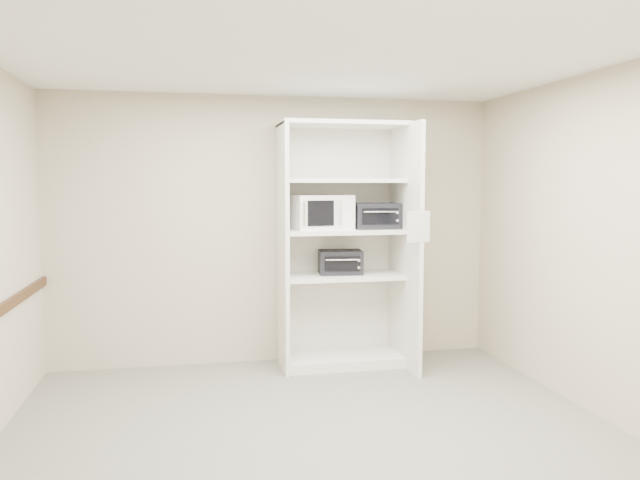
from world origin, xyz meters
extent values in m
cube|color=slate|center=(0.00, 0.00, 0.00)|extent=(4.50, 4.00, 0.01)
cube|color=white|center=(0.00, 0.00, 2.70)|extent=(4.50, 4.00, 0.01)
cube|color=#BFB293|center=(0.00, 2.00, 1.35)|extent=(4.50, 0.02, 2.70)
cube|color=#BFB293|center=(0.00, -2.00, 1.35)|extent=(4.50, 0.02, 2.70)
cube|color=#BFB293|center=(2.25, 0.00, 1.35)|extent=(0.02, 4.00, 2.70)
cube|color=silver|center=(0.02, 1.68, 1.20)|extent=(0.04, 0.60, 2.40)
cube|color=silver|center=(1.22, 1.53, 1.20)|extent=(0.04, 0.90, 2.40)
cube|color=silver|center=(0.62, 1.99, 1.20)|extent=(1.24, 0.02, 2.40)
cube|color=silver|center=(0.62, 1.70, 0.05)|extent=(1.16, 0.56, 0.10)
cube|color=silver|center=(0.62, 1.70, 0.90)|extent=(1.16, 0.56, 0.04)
cube|color=silver|center=(0.62, 1.70, 1.35)|extent=(1.16, 0.56, 0.04)
cube|color=silver|center=(0.62, 1.70, 1.85)|extent=(1.16, 0.56, 0.04)
cube|color=silver|center=(0.62, 1.70, 2.40)|extent=(1.24, 0.60, 0.04)
cube|color=white|center=(0.41, 1.76, 1.54)|extent=(0.62, 0.50, 0.34)
cube|color=black|center=(0.97, 1.72, 1.50)|extent=(0.45, 0.34, 0.26)
cube|color=black|center=(0.61, 1.73, 1.04)|extent=(0.46, 0.37, 0.24)
cube|color=white|center=(1.18, 1.07, 1.43)|extent=(0.22, 0.03, 0.28)
camera|label=1|loc=(-0.86, -4.30, 1.81)|focal=35.00mm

